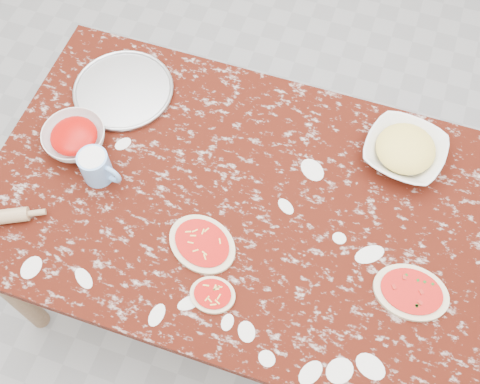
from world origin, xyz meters
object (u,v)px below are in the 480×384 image
object	(u,v)px
worktable	(240,211)
flour_mug	(97,167)
pizza_tray	(124,91)
sauce_bowl	(75,138)
cheese_bowl	(404,152)

from	to	relation	value
worktable	flour_mug	xyz separation A→B (m)	(-0.45, -0.06, 0.14)
pizza_tray	sauce_bowl	size ratio (longest dim) A/B	1.65
cheese_bowl	flour_mug	xyz separation A→B (m)	(-0.90, -0.38, 0.03)
pizza_tray	cheese_bowl	world-z (taller)	cheese_bowl
pizza_tray	flour_mug	world-z (taller)	flour_mug
pizza_tray	flour_mug	xyz separation A→B (m)	(0.07, -0.33, 0.05)
worktable	flour_mug	world-z (taller)	flour_mug
sauce_bowl	flour_mug	size ratio (longest dim) A/B	1.43
cheese_bowl	flour_mug	bearing A→B (deg)	-157.19
pizza_tray	sauce_bowl	distance (m)	0.25
flour_mug	sauce_bowl	bearing A→B (deg)	144.77
cheese_bowl	worktable	bearing A→B (deg)	-144.87
worktable	flour_mug	size ratio (longest dim) A/B	11.25
pizza_tray	cheese_bowl	distance (m)	0.96
cheese_bowl	pizza_tray	bearing A→B (deg)	-177.24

